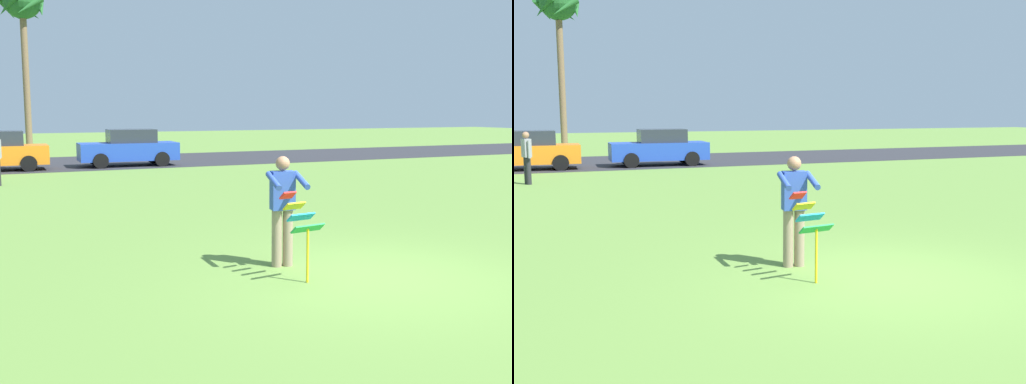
# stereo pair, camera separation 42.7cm
# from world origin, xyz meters

# --- Properties ---
(ground_plane) EXTENTS (120.00, 120.00, 0.00)m
(ground_plane) POSITION_xyz_m (0.00, 0.00, 0.00)
(ground_plane) COLOR olive
(road_strip) EXTENTS (120.00, 8.00, 0.01)m
(road_strip) POSITION_xyz_m (0.00, 21.53, 0.01)
(road_strip) COLOR #2D2D33
(road_strip) RESTS_ON ground
(person_kite_flyer) EXTENTS (0.62, 0.71, 1.73)m
(person_kite_flyer) POSITION_xyz_m (-1.01, 1.11, 0.95)
(person_kite_flyer) COLOR gray
(person_kite_flyer) RESTS_ON ground
(kite_held) EXTENTS (0.53, 0.67, 1.25)m
(kite_held) POSITION_xyz_m (-1.11, 0.33, 0.86)
(kite_held) COLOR red
(kite_held) RESTS_ON ground
(parked_car_orange) EXTENTS (4.24, 1.90, 1.60)m
(parked_car_orange) POSITION_xyz_m (-4.88, 19.13, 0.77)
(parked_car_orange) COLOR orange
(parked_car_orange) RESTS_ON ground
(parked_car_blue) EXTENTS (4.25, 1.94, 1.60)m
(parked_car_blue) POSITION_xyz_m (0.55, 19.13, 0.77)
(parked_car_blue) COLOR #2347B7
(parked_car_blue) RESTS_ON ground
(palm_tree_right_near) EXTENTS (2.58, 2.71, 9.47)m
(palm_tree_right_near) POSITION_xyz_m (-2.90, 29.04, 7.97)
(palm_tree_right_near) COLOR brown
(palm_tree_right_near) RESTS_ON ground
(person_walker_near) EXTENTS (0.33, 0.54, 1.73)m
(person_walker_near) POSITION_xyz_m (-4.87, 13.97, 0.93)
(person_walker_near) COLOR #26262B
(person_walker_near) RESTS_ON ground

